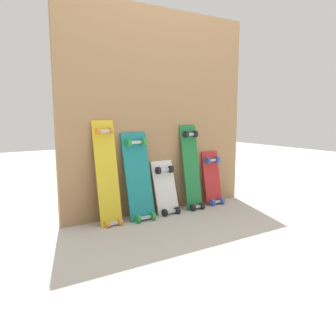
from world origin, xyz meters
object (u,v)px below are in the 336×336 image
skateboard_red (213,181)px  skateboard_teal (139,180)px  skateboard_yellow (108,177)px  skateboard_green (192,171)px  skateboard_white (166,191)px

skateboard_red → skateboard_teal: bearing=-177.7°
skateboard_yellow → skateboard_green: skateboard_yellow is taller
skateboard_teal → skateboard_red: bearing=2.3°
skateboard_white → skateboard_red: 0.57m
skateboard_teal → skateboard_green: skateboard_green is taller
skateboard_teal → skateboard_green: (0.58, 0.02, 0.03)m
skateboard_teal → skateboard_white: (0.29, 0.01, -0.13)m
skateboard_white → skateboard_red: (0.57, 0.02, 0.03)m
skateboard_yellow → skateboard_red: 1.15m
skateboard_teal → skateboard_red: size_ratio=1.37×
skateboard_yellow → skateboard_teal: 0.28m
skateboard_teal → skateboard_white: bearing=3.0°
skateboard_yellow → skateboard_white: bearing=-0.3°
skateboard_green → skateboard_yellow: bearing=-179.9°
skateboard_yellow → skateboard_white: 0.59m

